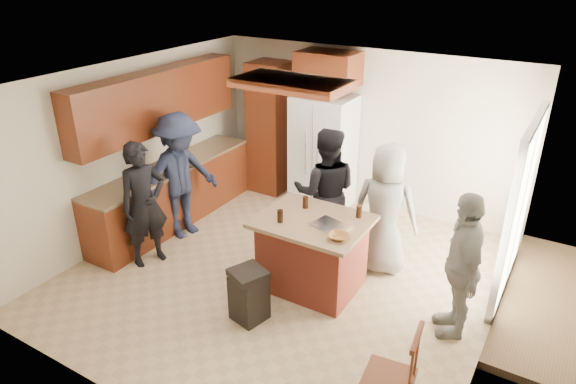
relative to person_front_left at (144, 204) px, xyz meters
The scene contains 12 objects.
person_front_left is the anchor object (origin of this frame).
person_behind_left 2.36m from the person_front_left, 37.16° to the left, with size 0.86×0.53×1.78m, color black.
person_behind_right 3.07m from the person_front_left, 27.48° to the left, with size 0.84×0.54×1.71m, color gray.
person_side_right 3.90m from the person_front_left, ahead, with size 0.97×0.50×1.66m, color gray.
person_counter 0.81m from the person_front_left, 96.51° to the left, with size 1.18×0.55×1.83m, color #1C2138.
left_cabinetry 1.15m from the person_front_left, 117.37° to the left, with size 0.64×3.00×2.30m.
back_wall_units 2.90m from the person_front_left, 82.25° to the left, with size 1.80×0.60×2.45m.
refrigerator 2.98m from the person_front_left, 66.93° to the left, with size 0.90×0.76×1.80m.
kitchen_island 2.25m from the person_front_left, 15.64° to the left, with size 1.28×1.03×0.93m.
island_items 2.43m from the person_front_left, 12.52° to the left, with size 0.91×0.74×0.15m.
trash_bin 1.93m from the person_front_left, ahead, with size 0.47×0.47×0.63m.
spindle_chair 3.78m from the person_front_left, 12.68° to the right, with size 0.46×0.46×0.99m.
Camera 1 is at (2.89, -4.72, 3.76)m, focal length 32.00 mm.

